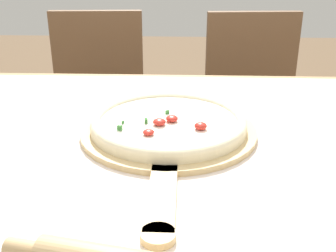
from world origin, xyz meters
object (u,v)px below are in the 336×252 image
at_px(chair_left, 98,106).
at_px(chair_right, 252,108).
at_px(pizza, 169,123).
at_px(pizza_peel, 168,135).

bearing_deg(chair_left, chair_right, -4.17).
relative_size(pizza, chair_left, 0.36).
bearing_deg(chair_left, pizza_peel, -73.01).
distance_m(chair_left, chair_right, 0.65).
bearing_deg(pizza_peel, pizza, 89.86).
bearing_deg(pizza_peel, chair_right, 69.69).
xyz_separation_m(pizza_peel, pizza, (0.00, 0.02, 0.02)).
distance_m(pizza_peel, pizza, 0.03).
xyz_separation_m(pizza, chair_right, (0.32, 0.83, -0.28)).
distance_m(pizza_peel, chair_right, 0.95).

